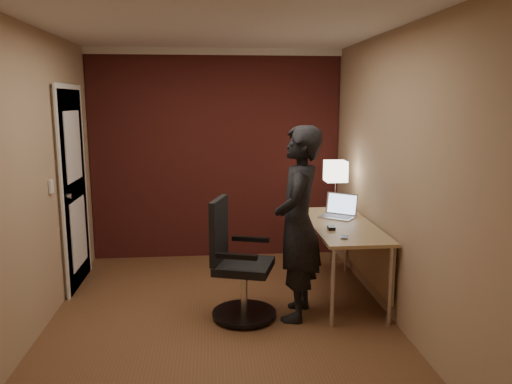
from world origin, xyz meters
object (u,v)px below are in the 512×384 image
phone (344,237)px  desk (349,236)px  person (298,224)px  office_chair (237,267)px  desk_lamp (336,172)px  laptop (339,211)px  mouse (331,228)px

phone → desk: bearing=87.9°
desk → person: (-0.58, -0.44, 0.25)m
office_chair → desk_lamp: bearing=42.3°
laptop → mouse: 0.54m
desk_lamp → mouse: bearing=-106.1°
laptop → office_chair: bearing=-147.4°
phone → person: (-0.40, 0.06, 0.11)m
desk_lamp → phone: size_ratio=4.65×
mouse → desk_lamp: bearing=75.7°
desk → phone: bearing=-110.0°
laptop → mouse: (-0.20, -0.50, -0.05)m
phone → office_chair: 0.98m
desk → desk_lamp: bearing=89.2°
desk_lamp → office_chair: size_ratio=0.51×
laptop → phone: size_ratio=3.65×
mouse → phone: mouse is taller
desk → laptop: bearing=95.4°
phone → person: bearing=-171.2°
phone → office_chair: office_chair is taller
desk_lamp → office_chair: 1.67m
office_chair → mouse: bearing=12.7°
laptop → person: person is taller
mouse → office_chair: (-0.88, -0.20, -0.28)m
laptop → person: (-0.55, -0.72, 0.05)m
desk_lamp → phone: 1.19m
desk → person: 0.77m
phone → person: size_ratio=0.07×
laptop → person: bearing=-127.7°
office_chair → person: person is taller
desk → laptop: laptop is taller
desk_lamp → mouse: size_ratio=5.35×
desk → laptop: size_ratio=3.58×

